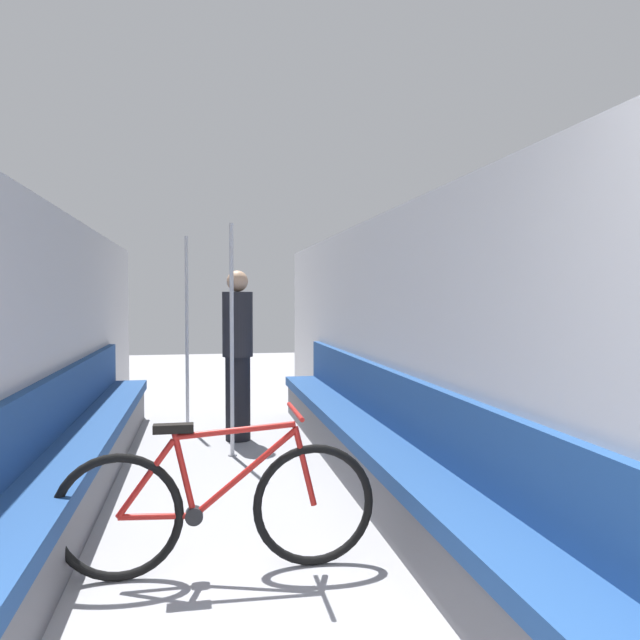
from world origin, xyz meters
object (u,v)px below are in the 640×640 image
bench_seat_row_left (69,467)px  grab_pole_near (232,343)px  bench_seat_row_right (378,452)px  grab_pole_far (187,335)px  passenger_standing (238,353)px  bicycle (218,506)px

bench_seat_row_left → grab_pole_near: bearing=47.9°
bench_seat_row_right → grab_pole_far: grab_pole_far is taller
grab_pole_near → grab_pole_far: size_ratio=1.00×
bench_seat_row_right → grab_pole_far: 3.00m
bench_seat_row_right → grab_pole_far: bearing=118.8°
grab_pole_far → passenger_standing: 0.86m
bicycle → grab_pole_near: bearing=93.1°
passenger_standing → grab_pole_near: bearing=127.5°
bench_seat_row_left → bicycle: (0.95, -1.12, 0.05)m
passenger_standing → bench_seat_row_right: bearing=161.3°
bench_seat_row_left → bench_seat_row_right: size_ratio=1.00×
bicycle → grab_pole_near: 2.47m
bench_seat_row_right → grab_pole_near: size_ratio=3.12×
grab_pole_far → bench_seat_row_right: bearing=-61.2°
bicycle → bench_seat_row_left: bearing=137.9°
bench_seat_row_left → passenger_standing: bearing=56.8°
bench_seat_row_left → bench_seat_row_right: same height
bench_seat_row_left → grab_pole_far: size_ratio=3.12×
bicycle → grab_pole_far: bearing=101.2°
grab_pole_far → grab_pole_near: bearing=-72.1°
bench_seat_row_right → bench_seat_row_left: bearing=180.0°
bench_seat_row_right → grab_pole_near: bearing=128.1°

